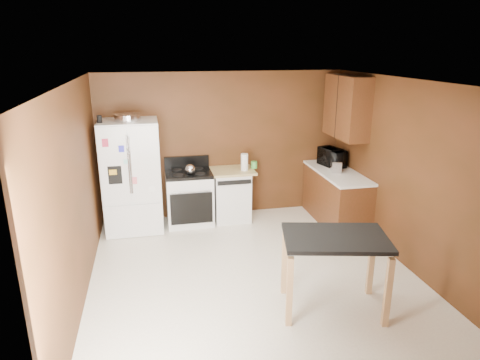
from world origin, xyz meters
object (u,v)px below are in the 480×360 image
object	(u,v)px
microwave	(332,158)
pen_cup	(99,119)
kettle	(190,169)
toaster	(336,166)
paper_towel	(244,162)
roasting_pan	(127,117)
gas_range	(189,197)
refrigerator	(132,176)
island	(335,248)
dishwasher	(231,194)
green_canister	(254,165)

from	to	relation	value
microwave	pen_cup	bearing A→B (deg)	75.73
kettle	toaster	world-z (taller)	toaster
paper_towel	roasting_pan	bearing A→B (deg)	-179.43
pen_cup	paper_towel	xyz separation A→B (m)	(2.24, 0.13, -0.82)
toaster	gas_range	bearing A→B (deg)	-173.94
refrigerator	island	world-z (taller)	refrigerator
dishwasher	gas_range	bearing A→B (deg)	-178.06
pen_cup	kettle	distance (m)	1.58
refrigerator	dishwasher	world-z (taller)	refrigerator
pen_cup	toaster	bearing A→B (deg)	-4.25
pen_cup	green_canister	distance (m)	2.61
roasting_pan	dishwasher	xyz separation A→B (m)	(1.63, 0.10, -1.40)
pen_cup	kettle	world-z (taller)	pen_cup
paper_towel	green_canister	distance (m)	0.23
green_canister	refrigerator	xyz separation A→B (m)	(-2.04, -0.10, -0.05)
toaster	paper_towel	bearing A→B (deg)	-178.50
roasting_pan	pen_cup	size ratio (longest dim) A/B	3.65
paper_towel	toaster	size ratio (longest dim) A/B	1.12
roasting_pan	island	xyz separation A→B (m)	(2.25, -2.78, -1.09)
green_canister	toaster	bearing A→B (deg)	-21.52
dishwasher	toaster	bearing A→B (deg)	-16.20
dishwasher	refrigerator	bearing A→B (deg)	-177.01
pen_cup	toaster	world-z (taller)	pen_cup
kettle	dishwasher	bearing A→B (deg)	13.24
kettle	island	size ratio (longest dim) A/B	0.13
paper_towel	gas_range	world-z (taller)	paper_towel
paper_towel	kettle	bearing A→B (deg)	-174.85
paper_towel	refrigerator	world-z (taller)	refrigerator
green_canister	microwave	size ratio (longest dim) A/B	0.23
toaster	refrigerator	size ratio (longest dim) A/B	0.14
toaster	kettle	bearing A→B (deg)	-170.72
roasting_pan	island	world-z (taller)	roasting_pan
microwave	island	size ratio (longest dim) A/B	0.40
paper_towel	green_canister	bearing A→B (deg)	26.75
paper_towel	island	size ratio (longest dim) A/B	0.22
paper_towel	refrigerator	distance (m)	1.85
roasting_pan	island	size ratio (longest dim) A/B	0.32
pen_cup	green_canister	xyz separation A→B (m)	(2.43, 0.23, -0.91)
roasting_pan	paper_towel	distance (m)	2.02
toaster	green_canister	bearing A→B (deg)	175.49
roasting_pan	kettle	world-z (taller)	roasting_pan
pen_cup	paper_towel	world-z (taller)	pen_cup
paper_towel	dishwasher	bearing A→B (deg)	159.30
roasting_pan	toaster	size ratio (longest dim) A/B	1.61
green_canister	paper_towel	bearing A→B (deg)	-153.25
microwave	refrigerator	bearing A→B (deg)	73.65
toaster	microwave	xyz separation A→B (m)	(0.07, 0.33, 0.05)
toaster	refrigerator	distance (m)	3.34
gas_range	island	xyz separation A→B (m)	(1.34, -2.86, 0.30)
dishwasher	island	world-z (taller)	island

